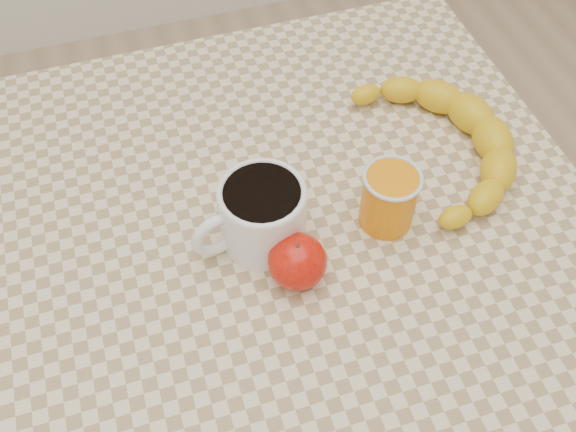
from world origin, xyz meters
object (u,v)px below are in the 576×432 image
object	(u,v)px
orange_juice_glass	(389,198)
apple	(297,261)
coffee_mug	(261,213)
banana	(442,142)
table	(288,262)

from	to	relation	value
orange_juice_glass	apple	world-z (taller)	orange_juice_glass
coffee_mug	apple	bearing A→B (deg)	-70.55
coffee_mug	orange_juice_glass	bearing A→B (deg)	-8.00
banana	table	bearing A→B (deg)	-162.96
banana	orange_juice_glass	bearing A→B (deg)	-140.39
orange_juice_glass	apple	xyz separation A→B (m)	(-0.13, -0.05, -0.01)
table	banana	size ratio (longest dim) A/B	2.36
orange_juice_glass	apple	bearing A→B (deg)	-160.98
coffee_mug	banana	size ratio (longest dim) A/B	0.46
table	orange_juice_glass	bearing A→B (deg)	-13.30
coffee_mug	apple	xyz separation A→B (m)	(0.02, -0.07, -0.02)
table	banana	distance (m)	0.26
coffee_mug	apple	world-z (taller)	coffee_mug
coffee_mug	banana	xyz separation A→B (m)	(0.27, 0.06, -0.02)
coffee_mug	orange_juice_glass	xyz separation A→B (m)	(0.16, -0.02, -0.00)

